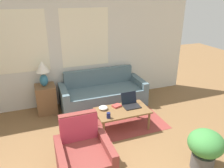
% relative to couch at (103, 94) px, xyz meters
% --- Properties ---
extents(wall_back, '(6.51, 0.06, 2.60)m').
position_rel_couch_xyz_m(wall_back, '(-0.87, 0.42, 1.05)').
color(wall_back, silver).
rests_on(wall_back, ground_plane).
extents(rug, '(1.85, 1.76, 0.01)m').
position_rel_couch_xyz_m(rug, '(0.05, -0.57, -0.26)').
color(rug, brown).
rests_on(rug, ground_plane).
extents(couch, '(1.96, 0.80, 0.82)m').
position_rel_couch_xyz_m(couch, '(0.00, 0.00, 0.00)').
color(couch, slate).
rests_on(couch, ground_plane).
extents(armchair, '(0.75, 0.75, 0.88)m').
position_rel_couch_xyz_m(armchair, '(-0.93, -1.99, 0.01)').
color(armchair, brown).
rests_on(armchair, ground_plane).
extents(side_table, '(0.43, 0.43, 0.63)m').
position_rel_couch_xyz_m(side_table, '(-1.28, 0.10, 0.06)').
color(side_table, brown).
rests_on(side_table, ground_plane).
extents(table_lamp, '(0.29, 0.29, 0.56)m').
position_rel_couch_xyz_m(table_lamp, '(-1.28, 0.10, 0.72)').
color(table_lamp, teal).
rests_on(table_lamp, side_table).
extents(coffee_table, '(1.03, 0.57, 0.40)m').
position_rel_couch_xyz_m(coffee_table, '(0.05, -1.08, 0.10)').
color(coffee_table, brown).
rests_on(coffee_table, ground_plane).
extents(laptop, '(0.32, 0.30, 0.25)m').
position_rel_couch_xyz_m(laptop, '(0.27, -0.98, 0.20)').
color(laptop, black).
rests_on(laptop, coffee_table).
extents(cup_navy, '(0.07, 0.07, 0.10)m').
position_rel_couch_xyz_m(cup_navy, '(-0.30, -1.27, 0.19)').
color(cup_navy, '#191E4C').
rests_on(cup_navy, coffee_table).
extents(snack_bowl, '(0.17, 0.17, 0.07)m').
position_rel_couch_xyz_m(snack_bowl, '(-0.29, -0.93, 0.18)').
color(snack_bowl, white).
rests_on(snack_bowl, coffee_table).
extents(book_red, '(0.19, 0.17, 0.04)m').
position_rel_couch_xyz_m(book_red, '(-0.00, -0.92, 0.16)').
color(book_red, '#B23D38').
rests_on(book_red, coffee_table).
extents(potted_plant, '(0.52, 0.52, 0.65)m').
position_rel_couch_xyz_m(potted_plant, '(0.78, -2.51, 0.12)').
color(potted_plant, '#4C4C4C').
rests_on(potted_plant, ground_plane).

